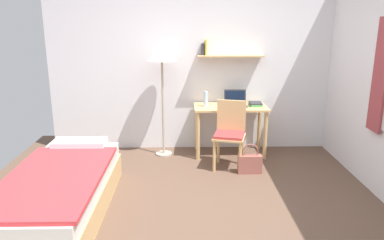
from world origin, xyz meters
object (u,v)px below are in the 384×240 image
Objects in this scene: desk_chair at (230,132)px; laptop at (235,101)px; book_stack at (255,104)px; handbag at (250,163)px; standing_lamp at (162,58)px; bed at (60,193)px; water_bottle at (206,99)px; desk at (230,116)px.

laptop is at bearing 75.88° from desk_chair.
handbag is (-0.19, -0.76, -0.62)m from book_stack.
standing_lamp is at bearing -176.02° from laptop.
bed is 2.27m from desk_chair.
water_bottle is 0.95× the size of book_stack.
water_bottle is (1.58, 1.73, 0.60)m from bed.
laptop is (0.14, 0.54, 0.29)m from desk_chair.
handbag is (1.16, -0.70, -1.29)m from standing_lamp.
standing_lamp is at bearing -177.69° from book_stack.
desk_chair is 2.26× the size of handbag.
book_stack is at bearing -3.72° from laptop.
standing_lamp reaches higher than handbag.
water_bottle is at bearing 47.64° from bed.
water_bottle is (-0.44, -0.07, 0.06)m from laptop.
desk_chair is (1.88, 1.25, 0.26)m from bed.
standing_lamp reaches higher than laptop.
desk is 0.44m from water_bottle.
bed is 5.15× the size of handbag.
book_stack is at bearing 37.61° from bed.
laptop reaches higher than desk_chair.
desk_chair is 4.00× the size of water_bottle.
standing_lamp is (-0.92, 0.47, 0.93)m from desk_chair.
water_bottle is 0.74m from book_stack.
bed is 2.42m from water_bottle.
book_stack is (0.37, 0.04, 0.16)m from desk.
standing_lamp is 4.95× the size of laptop.
book_stack reaches higher than bed.
water_bottle reaches higher than laptop.
handbag is at bearing -31.21° from standing_lamp.
desk_chair is 3.79× the size of book_stack.
laptop reaches higher than book_stack.
bed is at bearing -154.32° from handbag.
standing_lamp reaches higher than bed.
laptop is 1.45× the size of water_bottle.
desk_chair reaches higher than bed.
desk_chair is 0.73m from book_stack.
water_bottle reaches higher than desk.
water_bottle reaches higher than book_stack.
standing_lamp is at bearing -179.56° from water_bottle.
book_stack is at bearing 2.31° from standing_lamp.
desk is 2.65× the size of handbag.
book_stack reaches higher than desk.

